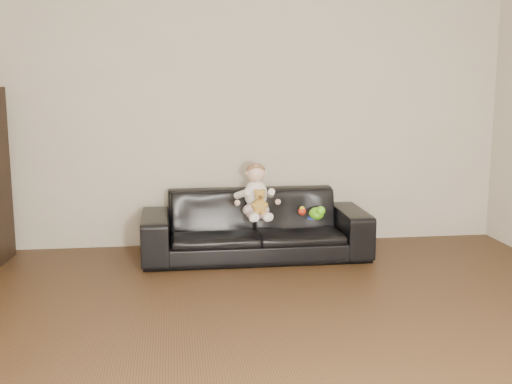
{
  "coord_description": "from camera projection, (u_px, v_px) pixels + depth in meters",
  "views": [
    {
      "loc": [
        -0.66,
        -3.25,
        1.56
      ],
      "look_at": [
        0.05,
        2.15,
        0.6
      ],
      "focal_mm": 45.0,
      "sensor_mm": 36.0,
      "label": 1
    }
  ],
  "objects": [
    {
      "name": "toy_green",
      "position": [
        316.0,
        214.0,
        5.46
      ],
      "size": [
        0.13,
        0.16,
        0.11
      ],
      "primitive_type": "ellipsoid",
      "rotation": [
        0.0,
        0.0,
        -0.04
      ],
      "color": "#5CCD18",
      "rests_on": "sofa"
    },
    {
      "name": "baby",
      "position": [
        256.0,
        194.0,
        5.53
      ],
      "size": [
        0.35,
        0.42,
        0.47
      ],
      "rotation": [
        0.0,
        0.0,
        0.25
      ],
      "color": "#FBD4DB",
      "rests_on": "sofa"
    },
    {
      "name": "teddy_bear",
      "position": [
        260.0,
        202.0,
        5.4
      ],
      "size": [
        0.15,
        0.15,
        0.21
      ],
      "rotation": [
        0.0,
        0.0,
        0.43
      ],
      "color": "#BA8A35",
      "rests_on": "sofa"
    },
    {
      "name": "wall_back",
      "position": [
        242.0,
        108.0,
        5.99
      ],
      "size": [
        5.0,
        0.0,
        5.0
      ],
      "primitive_type": "plane",
      "rotation": [
        1.57,
        0.0,
        0.0
      ],
      "color": "beige",
      "rests_on": "ground"
    },
    {
      "name": "toy_rattle",
      "position": [
        302.0,
        211.0,
        5.63
      ],
      "size": [
        0.08,
        0.08,
        0.07
      ],
      "primitive_type": "sphere",
      "rotation": [
        0.0,
        0.0,
        -0.12
      ],
      "color": "red",
      "rests_on": "sofa"
    },
    {
      "name": "sofa",
      "position": [
        255.0,
        225.0,
        5.69
      ],
      "size": [
        1.98,
        0.78,
        0.58
      ],
      "primitive_type": "imported",
      "rotation": [
        0.0,
        0.0,
        0.0
      ],
      "color": "black",
      "rests_on": "floor"
    },
    {
      "name": "toy_blue_disc",
      "position": [
        313.0,
        218.0,
        5.5
      ],
      "size": [
        0.11,
        0.11,
        0.01
      ],
      "primitive_type": "cylinder",
      "rotation": [
        0.0,
        0.0,
        0.16
      ],
      "color": "#1932CF",
      "rests_on": "sofa"
    },
    {
      "name": "floor",
      "position": [
        298.0,
        367.0,
        3.53
      ],
      "size": [
        5.5,
        5.5,
        0.0
      ],
      "primitive_type": "plane",
      "color": "#402917",
      "rests_on": "ground"
    }
  ]
}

